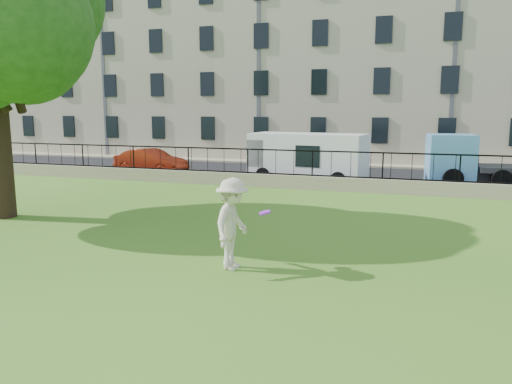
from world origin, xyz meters
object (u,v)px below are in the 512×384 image
(man, at_px, (233,224))
(white_van, at_px, (308,158))
(red_sedan, at_px, (151,162))
(frisbee, at_px, (265,212))
(blue_truck, at_px, (492,161))

(man, distance_m, white_van, 13.93)
(red_sedan, bearing_deg, man, -135.93)
(man, height_order, red_sedan, man)
(man, relative_size, frisbee, 7.51)
(frisbee, height_order, red_sedan, red_sedan)
(man, xyz_separation_m, white_van, (-1.49, 13.85, 0.15))
(red_sedan, height_order, white_van, white_van)
(red_sedan, relative_size, blue_truck, 0.73)
(man, height_order, blue_truck, blue_truck)
(man, bearing_deg, blue_truck, -23.68)
(white_van, distance_m, blue_truck, 8.39)
(blue_truck, bearing_deg, man, -121.92)
(frisbee, relative_size, blue_truck, 0.05)
(frisbee, height_order, blue_truck, blue_truck)
(blue_truck, bearing_deg, red_sedan, 176.10)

